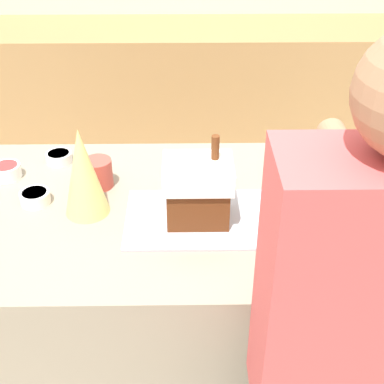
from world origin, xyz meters
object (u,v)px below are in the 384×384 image
object	(u,v)px
gingerbread_house	(198,190)
candy_bowl_center_rear	(59,157)
decorative_tree	(84,172)
baking_tray	(198,219)
candy_bowl_beside_tree	(36,197)
person	(349,381)
mug	(99,173)
candy_bowl_near_tray_left	(7,171)
candy_bowl_front_corner	(354,168)

from	to	relation	value
gingerbread_house	candy_bowl_center_rear	size ratio (longest dim) A/B	2.87
decorative_tree	baking_tray	bearing A→B (deg)	-8.21
candy_bowl_beside_tree	person	world-z (taller)	person
mug	decorative_tree	bearing A→B (deg)	-96.97
gingerbread_house	mug	size ratio (longest dim) A/B	2.71
baking_tray	candy_bowl_center_rear	bearing A→B (deg)	143.99
baking_tray	candy_bowl_beside_tree	bearing A→B (deg)	169.19
candy_bowl_near_tray_left	candy_bowl_beside_tree	xyz separation A→B (m)	(0.14, -0.16, -0.00)
decorative_tree	candy_bowl_front_corner	xyz separation A→B (m)	(0.91, 0.21, -0.12)
gingerbread_house	candy_bowl_near_tray_left	distance (m)	0.72
candy_bowl_near_tray_left	mug	size ratio (longest dim) A/B	0.97
candy_bowl_near_tray_left	candy_bowl_front_corner	bearing A→B (deg)	0.13
gingerbread_house	candy_bowl_beside_tree	bearing A→B (deg)	169.21
candy_bowl_center_rear	gingerbread_house	bearing A→B (deg)	-35.98
candy_bowl_front_corner	candy_bowl_beside_tree	world-z (taller)	candy_bowl_front_corner
baking_tray	mug	distance (m)	0.39
gingerbread_house	candy_bowl_near_tray_left	size ratio (longest dim) A/B	2.78
candy_bowl_front_corner	candy_bowl_center_rear	distance (m)	1.07
baking_tray	candy_bowl_beside_tree	xyz separation A→B (m)	(-0.53, 0.10, 0.02)
candy_bowl_front_corner	person	distance (m)	0.86
baking_tray	decorative_tree	size ratio (longest dim) A/B	1.54
decorative_tree	mug	distance (m)	0.18
candy_bowl_front_corner	mug	bearing A→B (deg)	-175.95
person	candy_bowl_front_corner	bearing A→B (deg)	74.98
candy_bowl_near_tray_left	candy_bowl_front_corner	size ratio (longest dim) A/B	0.77
baking_tray	decorative_tree	bearing A→B (deg)	171.79
gingerbread_house	mug	bearing A→B (deg)	148.96
candy_bowl_center_rear	person	world-z (taller)	person
baking_tray	candy_bowl_center_rear	xyz separation A→B (m)	(-0.50, 0.37, 0.02)
decorative_tree	person	size ratio (longest dim) A/B	0.17
gingerbread_house	candy_bowl_near_tray_left	bearing A→B (deg)	158.58
decorative_tree	candy_bowl_near_tray_left	distance (m)	0.40
baking_tray	gingerbread_house	size ratio (longest dim) A/B	1.65
decorative_tree	mug	bearing A→B (deg)	83.03
mug	person	distance (m)	1.02
baking_tray	person	xyz separation A→B (m)	(0.34, -0.56, -0.05)
mug	gingerbread_house	bearing A→B (deg)	-31.04
baking_tray	candy_bowl_center_rear	size ratio (longest dim) A/B	4.74
candy_bowl_near_tray_left	candy_bowl_beside_tree	world-z (taller)	candy_bowl_near_tray_left
baking_tray	mug	world-z (taller)	mug
baking_tray	candy_bowl_near_tray_left	xyz separation A→B (m)	(-0.67, 0.26, 0.02)
candy_bowl_near_tray_left	mug	xyz separation A→B (m)	(0.33, -0.06, 0.02)
gingerbread_house	person	world-z (taller)	person
baking_tray	candy_bowl_center_rear	distance (m)	0.62
candy_bowl_center_rear	person	size ratio (longest dim) A/B	0.06
person	decorative_tree	bearing A→B (deg)	138.26
candy_bowl_beside_tree	candy_bowl_center_rear	bearing A→B (deg)	84.19
mug	candy_bowl_center_rear	bearing A→B (deg)	135.89
baking_tray	candy_bowl_near_tray_left	distance (m)	0.71
candy_bowl_beside_tree	gingerbread_house	bearing A→B (deg)	-10.79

